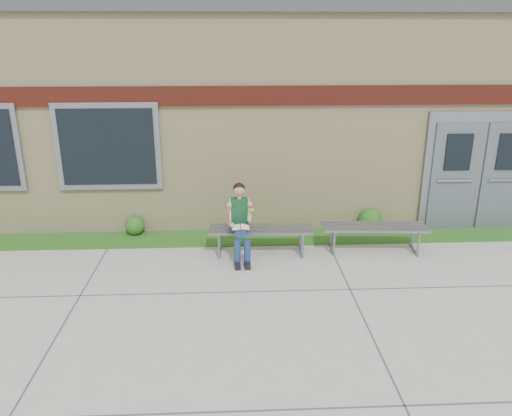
{
  "coord_description": "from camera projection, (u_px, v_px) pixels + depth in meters",
  "views": [
    {
      "loc": [
        -0.73,
        -6.11,
        3.59
      ],
      "look_at": [
        -0.36,
        1.7,
        0.91
      ],
      "focal_mm": 35.0,
      "sensor_mm": 36.0,
      "label": 1
    }
  ],
  "objects": [
    {
      "name": "bench_right",
      "position": [
        374.0,
        232.0,
        8.73
      ],
      "size": [
        1.84,
        0.63,
        0.47
      ],
      "rotation": [
        0.0,
        0.0,
        -0.07
      ],
      "color": "slate",
      "rests_on": "ground"
    },
    {
      "name": "ground",
      "position": [
        287.0,
        308.0,
        6.97
      ],
      "size": [
        80.0,
        80.0,
        0.0
      ],
      "primitive_type": "plane",
      "color": "#9E9E99",
      "rests_on": "ground"
    },
    {
      "name": "bench_left",
      "position": [
        261.0,
        234.0,
        8.65
      ],
      "size": [
        1.8,
        0.57,
        0.46
      ],
      "rotation": [
        0.0,
        0.0,
        -0.04
      ],
      "color": "slate",
      "rests_on": "ground"
    },
    {
      "name": "shrub_mid",
      "position": [
        135.0,
        225.0,
        9.48
      ],
      "size": [
        0.36,
        0.36,
        0.36
      ],
      "primitive_type": "sphere",
      "color": "#165518",
      "rests_on": "grass_strip"
    },
    {
      "name": "grass_strip",
      "position": [
        273.0,
        237.0,
        9.42
      ],
      "size": [
        16.0,
        0.8,
        0.02
      ],
      "primitive_type": "cube",
      "color": "#165518",
      "rests_on": "ground"
    },
    {
      "name": "shrub_east",
      "position": [
        370.0,
        220.0,
        9.67
      ],
      "size": [
        0.44,
        0.44,
        0.44
      ],
      "primitive_type": "sphere",
      "color": "#165518",
      "rests_on": "grass_strip"
    },
    {
      "name": "girl",
      "position": [
        240.0,
        220.0,
        8.34
      ],
      "size": [
        0.46,
        0.76,
        1.3
      ],
      "rotation": [
        0.0,
        0.0,
        0.04
      ],
      "color": "navy",
      "rests_on": "ground"
    },
    {
      "name": "school_building",
      "position": [
        262.0,
        103.0,
        11.94
      ],
      "size": [
        16.2,
        6.22,
        4.2
      ],
      "color": "beige",
      "rests_on": "ground"
    }
  ]
}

